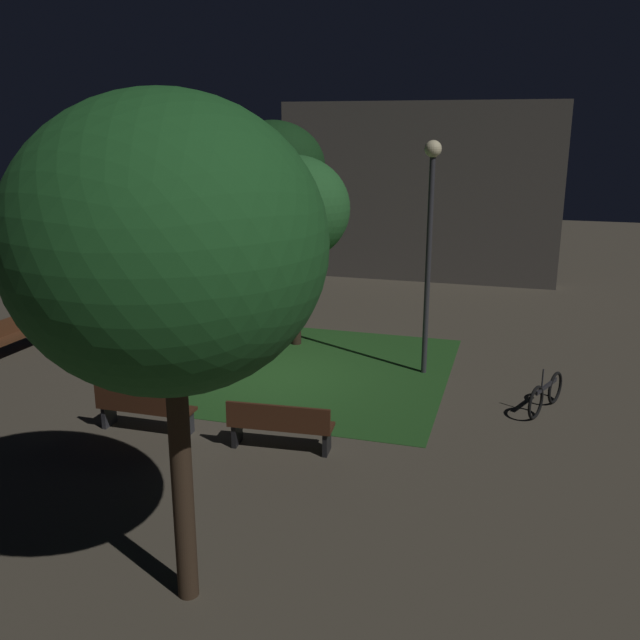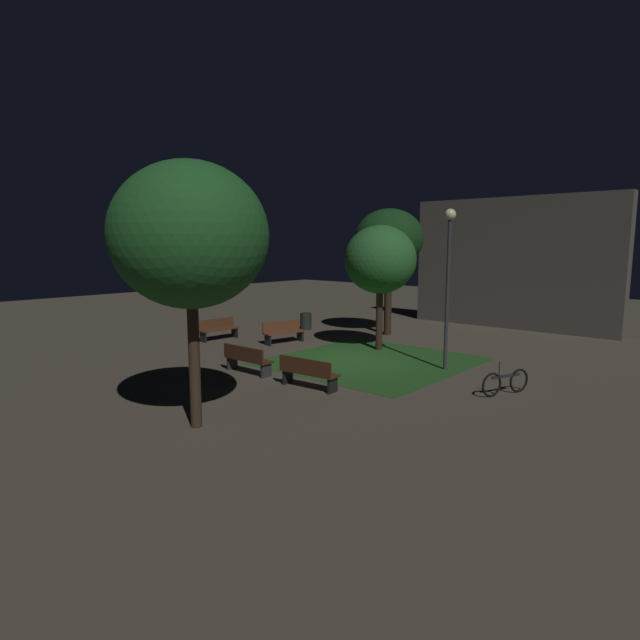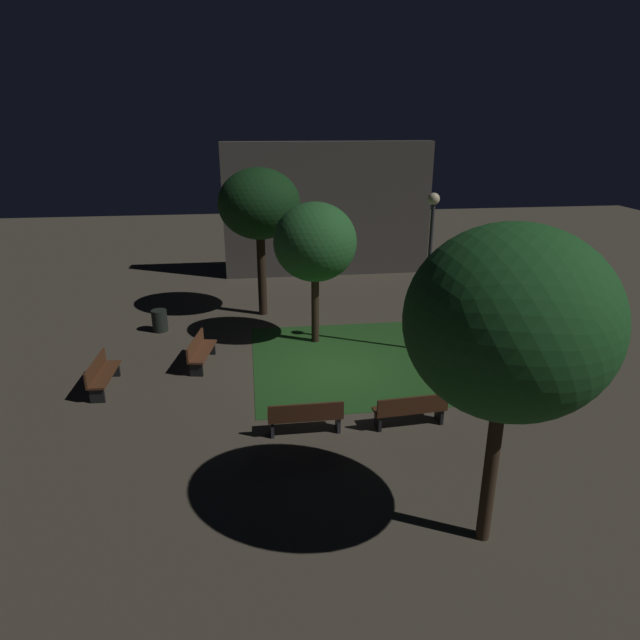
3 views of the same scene
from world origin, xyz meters
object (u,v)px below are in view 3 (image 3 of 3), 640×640
(bench_path_side, at_px, (411,409))
(trash_bin, at_px, (160,321))
(bench_front_right, at_px, (305,416))
(bench_back_row, at_px, (101,374))
(lamp_post_path_center, at_px, (430,248))
(tree_tall_center, at_px, (259,205))
(tree_back_left, at_px, (315,243))
(bicycle, at_px, (520,354))
(bench_front_left, at_px, (200,350))
(tree_near_wall, at_px, (509,323))

(bench_path_side, height_order, trash_bin, bench_path_side)
(bench_front_right, height_order, bench_back_row, same)
(bench_path_side, relative_size, lamp_post_path_center, 0.36)
(tree_tall_center, bearing_deg, tree_back_left, -61.29)
(tree_back_left, xyz_separation_m, bicycle, (6.01, -2.71, -3.08))
(bench_path_side, bearing_deg, lamp_post_path_center, 68.55)
(bench_front_left, height_order, tree_near_wall, tree_near_wall)
(lamp_post_path_center, bearing_deg, bench_front_left, -178.23)
(bench_path_side, height_order, tree_back_left, tree_back_left)
(tree_tall_center, bearing_deg, bench_front_left, -114.81)
(tree_near_wall, height_order, bicycle, tree_near_wall)
(trash_bin, bearing_deg, tree_near_wall, -57.42)
(lamp_post_path_center, bearing_deg, bench_back_row, -171.22)
(bench_front_right, distance_m, bicycle, 7.62)
(bench_front_left, height_order, tree_tall_center, tree_tall_center)
(bench_front_left, xyz_separation_m, lamp_post_path_center, (7.18, 0.22, 2.93))
(tree_near_wall, bearing_deg, lamp_post_path_center, 79.50)
(bench_path_side, height_order, lamp_post_path_center, lamp_post_path_center)
(bench_front_left, xyz_separation_m, tree_tall_center, (2.07, 4.48, 3.73))
(bench_front_left, bearing_deg, bench_path_side, -39.00)
(tree_tall_center, xyz_separation_m, trash_bin, (-3.72, -1.36, -3.82))
(bench_front_right, distance_m, tree_tall_center, 9.62)
(bench_path_side, distance_m, tree_tall_center, 10.15)
(bicycle, bearing_deg, lamp_post_path_center, 149.75)
(bench_path_side, xyz_separation_m, tree_tall_center, (-3.31, 8.84, 3.73))
(bench_front_right, height_order, bench_path_side, same)
(tree_tall_center, relative_size, bicycle, 3.60)
(bench_front_left, relative_size, lamp_post_path_center, 0.36)
(bench_front_right, height_order, tree_back_left, tree_back_left)
(bench_front_right, bearing_deg, tree_back_left, 80.65)
(bench_front_right, distance_m, bench_back_row, 6.21)
(tree_tall_center, bearing_deg, trash_bin, -159.97)
(bench_front_right, xyz_separation_m, bicycle, (6.97, 3.07, -0.14))
(tree_tall_center, bearing_deg, lamp_post_path_center, -39.85)
(trash_bin, bearing_deg, lamp_post_path_center, -18.21)
(trash_bin, distance_m, bicycle, 12.23)
(bicycle, bearing_deg, tree_tall_center, 143.12)
(trash_bin, bearing_deg, bench_back_row, -102.32)
(bench_front_left, xyz_separation_m, bicycle, (9.76, -1.28, -0.14))
(tree_near_wall, bearing_deg, bench_back_row, 139.82)
(bench_front_right, xyz_separation_m, tree_tall_center, (-0.72, 8.84, 3.73))
(bench_front_right, bearing_deg, bench_back_row, 150.43)
(lamp_post_path_center, distance_m, bicycle, 4.28)
(bench_front_right, distance_m, lamp_post_path_center, 6.98)
(bench_path_side, distance_m, lamp_post_path_center, 5.72)
(lamp_post_path_center, xyz_separation_m, bicycle, (2.58, -1.50, -3.06))
(bench_front_right, relative_size, bench_path_side, 0.98)
(bench_path_side, height_order, bench_front_left, same)
(tree_tall_center, distance_m, lamp_post_path_center, 6.70)
(tree_near_wall, xyz_separation_m, trash_bin, (-7.26, 11.36, -3.78))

